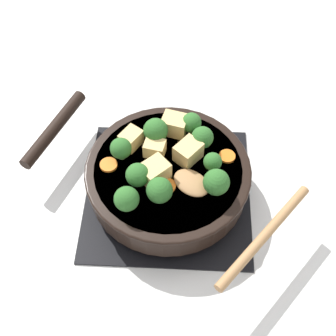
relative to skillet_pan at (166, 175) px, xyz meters
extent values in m
plane|color=silver|center=(0.00, 0.00, -0.06)|extent=(2.40, 2.40, 0.00)
cube|color=black|center=(0.00, 0.00, -0.05)|extent=(0.31, 0.31, 0.01)
torus|color=black|center=(0.00, 0.00, -0.04)|extent=(0.24, 0.24, 0.01)
cube|color=black|center=(0.00, 0.00, -0.04)|extent=(0.01, 0.23, 0.01)
cube|color=black|center=(0.00, 0.00, -0.04)|extent=(0.23, 0.01, 0.01)
cylinder|color=black|center=(0.00, 0.00, 0.00)|extent=(0.29, 0.29, 0.06)
cylinder|color=brown|center=(0.00, 0.00, 0.00)|extent=(0.26, 0.26, 0.05)
torus|color=black|center=(0.00, 0.00, 0.02)|extent=(0.30, 0.30, 0.01)
cylinder|color=black|center=(-0.22, 0.09, 0.01)|extent=(0.10, 0.19, 0.02)
ellipsoid|color=#A87A4C|center=(0.04, -0.04, 0.03)|extent=(0.08, 0.08, 0.01)
cylinder|color=#A87A4C|center=(0.16, -0.13, 0.03)|extent=(0.16, 0.19, 0.02)
cube|color=#DBB770|center=(-0.02, 0.03, 0.04)|extent=(0.04, 0.04, 0.03)
cube|color=#DBB770|center=(0.04, 0.02, 0.04)|extent=(0.06, 0.06, 0.04)
cube|color=#DBB770|center=(0.01, 0.08, 0.04)|extent=(0.05, 0.05, 0.04)
cube|color=#DBB770|center=(-0.07, 0.05, 0.04)|extent=(0.05, 0.05, 0.03)
cube|color=#DBB770|center=(-0.02, -0.02, 0.04)|extent=(0.06, 0.06, 0.04)
cylinder|color=#709956|center=(-0.01, -0.07, 0.03)|extent=(0.01, 0.01, 0.01)
sphere|color=#2D6628|center=(-0.01, -0.07, 0.05)|extent=(0.04, 0.04, 0.04)
cylinder|color=#709956|center=(-0.08, 0.02, 0.03)|extent=(0.01, 0.01, 0.01)
sphere|color=#2D6628|center=(-0.08, 0.02, 0.05)|extent=(0.04, 0.04, 0.04)
cylinder|color=#709956|center=(0.06, 0.05, 0.03)|extent=(0.01, 0.01, 0.01)
sphere|color=#2D6628|center=(0.06, 0.05, 0.05)|extent=(0.04, 0.04, 0.04)
cylinder|color=#709956|center=(0.04, 0.08, 0.03)|extent=(0.01, 0.01, 0.01)
sphere|color=#2D6628|center=(0.04, 0.08, 0.05)|extent=(0.04, 0.04, 0.04)
cylinder|color=#709956|center=(-0.05, -0.04, 0.03)|extent=(0.01, 0.01, 0.01)
sphere|color=#2D6628|center=(-0.05, -0.04, 0.05)|extent=(0.04, 0.04, 0.04)
cylinder|color=#709956|center=(-0.02, 0.06, 0.03)|extent=(0.01, 0.01, 0.01)
sphere|color=#2D6628|center=(-0.02, 0.06, 0.05)|extent=(0.05, 0.05, 0.05)
cylinder|color=#709956|center=(-0.06, -0.09, 0.03)|extent=(0.01, 0.01, 0.01)
sphere|color=#2D6628|center=(-0.06, -0.09, 0.05)|extent=(0.04, 0.04, 0.04)
cylinder|color=#709956|center=(0.08, 0.00, 0.03)|extent=(0.01, 0.01, 0.01)
sphere|color=#2D6628|center=(0.08, 0.00, 0.05)|extent=(0.03, 0.03, 0.03)
cylinder|color=#709956|center=(0.09, -0.05, 0.03)|extent=(0.01, 0.01, 0.01)
sphere|color=#2D6628|center=(0.09, -0.05, 0.05)|extent=(0.05, 0.05, 0.05)
cylinder|color=orange|center=(0.00, -0.04, 0.03)|extent=(0.03, 0.03, 0.01)
cylinder|color=orange|center=(-0.10, 0.00, 0.03)|extent=(0.03, 0.03, 0.01)
cylinder|color=orange|center=(0.11, 0.03, 0.03)|extent=(0.03, 0.03, 0.01)
camera|label=1|loc=(0.03, -0.48, 0.70)|focal=50.00mm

